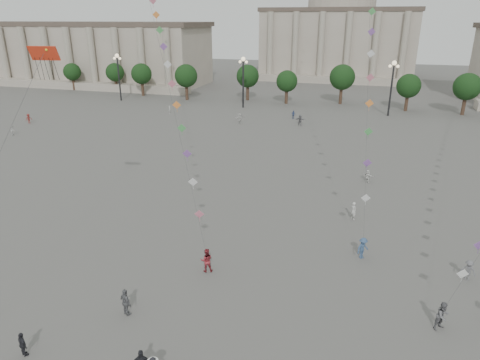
# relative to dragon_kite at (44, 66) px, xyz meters

# --- Properties ---
(ground) EXTENTS (360.00, 360.00, 0.00)m
(ground) POSITION_rel_dragon_kite_xyz_m (11.76, -7.26, -15.04)
(ground) COLOR #585653
(ground) RESTS_ON ground
(hall_west) EXTENTS (84.00, 26.22, 17.20)m
(hall_west) POSITION_rel_dragon_kite_xyz_m (-63.24, 86.64, -6.61)
(hall_west) COLOR #9F9385
(hall_west) RESTS_ON ground
(hall_central) EXTENTS (48.30, 34.30, 35.50)m
(hall_central) POSITION_rel_dragon_kite_xyz_m (11.76, 121.96, -0.80)
(hall_central) COLOR #9F9385
(hall_central) RESTS_ON ground
(tree_row) EXTENTS (137.12, 5.12, 8.00)m
(tree_row) POSITION_rel_dragon_kite_xyz_m (11.76, 70.74, -9.64)
(tree_row) COLOR #35241A
(tree_row) RESTS_ON ground
(lamp_post_far_west) EXTENTS (2.00, 0.90, 10.65)m
(lamp_post_far_west) POSITION_rel_dragon_kite_xyz_m (-33.24, 62.74, -7.68)
(lamp_post_far_west) COLOR #262628
(lamp_post_far_west) RESTS_ON ground
(lamp_post_mid_west) EXTENTS (2.00, 0.90, 10.65)m
(lamp_post_mid_west) POSITION_rel_dragon_kite_xyz_m (-3.24, 62.74, -7.68)
(lamp_post_mid_west) COLOR #262628
(lamp_post_mid_west) RESTS_ON ground
(lamp_post_mid_east) EXTENTS (2.00, 0.90, 10.65)m
(lamp_post_mid_east) POSITION_rel_dragon_kite_xyz_m (26.76, 62.74, -7.68)
(lamp_post_mid_east) COLOR #262628
(lamp_post_mid_east) RESTS_ON ground
(person_crowd_0) EXTENTS (1.00, 0.81, 1.59)m
(person_crowd_0) POSITION_rel_dragon_kite_xyz_m (9.11, 54.81, -14.24)
(person_crowd_0) COLOR #36487B
(person_crowd_0) RESTS_ON ground
(person_crowd_1) EXTENTS (0.89, 0.93, 1.52)m
(person_crowd_1) POSITION_rel_dragon_kite_xyz_m (-33.51, 29.52, -14.28)
(person_crowd_1) COLOR beige
(person_crowd_1) RESTS_ON ground
(person_crowd_2) EXTENTS (1.09, 1.32, 1.77)m
(person_crowd_2) POSITION_rel_dragon_kite_xyz_m (-37.02, 37.16, -14.15)
(person_crowd_2) COLOR maroon
(person_crowd_2) RESTS_ON ground
(person_crowd_4) EXTENTS (1.78, 1.26, 1.85)m
(person_crowd_4) POSITION_rel_dragon_kite_xyz_m (0.29, 48.22, -14.11)
(person_crowd_4) COLOR silver
(person_crowd_4) RESTS_ON ground
(person_crowd_6) EXTENTS (1.20, 0.98, 1.62)m
(person_crowd_6) POSITION_rel_dragon_kite_xyz_m (30.85, 4.62, -14.23)
(person_crowd_6) COLOR #5F5E63
(person_crowd_6) RESTS_ON ground
(person_crowd_7) EXTENTS (1.38, 1.20, 1.51)m
(person_crowd_7) POSITION_rel_dragon_kite_xyz_m (23.41, 23.57, -14.28)
(person_crowd_7) COLOR white
(person_crowd_7) RESTS_ON ground
(person_crowd_10) EXTENTS (0.48, 0.64, 1.59)m
(person_crowd_10) POSITION_rel_dragon_kite_xyz_m (-15.76, 52.29, -14.24)
(person_crowd_10) COLOR beige
(person_crowd_10) RESTS_ON ground
(person_crowd_12) EXTENTS (1.83, 0.82, 1.91)m
(person_crowd_12) POSITION_rel_dragon_kite_xyz_m (11.19, 49.95, -14.08)
(person_crowd_12) COLOR slate
(person_crowd_12) RESTS_ON ground
(person_crowd_13) EXTENTS (0.75, 0.77, 1.79)m
(person_crowd_13) POSITION_rel_dragon_kite_xyz_m (22.24, 12.74, -14.14)
(person_crowd_13) COLOR beige
(person_crowd_13) RESTS_ON ground
(tourist_1) EXTENTS (0.99, 0.72, 1.56)m
(tourist_1) POSITION_rel_dragon_kite_xyz_m (4.91, -11.02, -14.26)
(tourist_1) COLOR #232328
(tourist_1) RESTS_ON ground
(tourist_3) EXTENTS (1.21, 0.95, 1.92)m
(tourist_3) POSITION_rel_dragon_kite_xyz_m (8.68, -6.12, -14.08)
(tourist_3) COLOR slate
(tourist_3) RESTS_ON ground
(kite_flyer_0) EXTENTS (1.14, 1.02, 1.92)m
(kite_flyer_0) POSITION_rel_dragon_kite_xyz_m (11.88, 0.21, -14.08)
(kite_flyer_0) COLOR maroon
(kite_flyer_0) RESTS_ON ground
(kite_flyer_1) EXTENTS (1.28, 1.32, 1.81)m
(kite_flyer_1) POSITION_rel_dragon_kite_xyz_m (23.28, 5.57, -14.13)
(kite_flyer_1) COLOR #365179
(kite_flyer_1) RESTS_ON ground
(kite_flyer_2) EXTENTS (1.18, 1.15, 1.91)m
(kite_flyer_2) POSITION_rel_dragon_kite_xyz_m (28.24, -1.73, -14.08)
(kite_flyer_2) COLOR #5D5C61
(kite_flyer_2) RESTS_ON ground
(dragon_kite) EXTENTS (2.70, 9.16, 22.78)m
(dragon_kite) POSITION_rel_dragon_kite_xyz_m (0.00, 0.00, 0.00)
(dragon_kite) COLOR red
(dragon_kite) RESTS_ON ground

